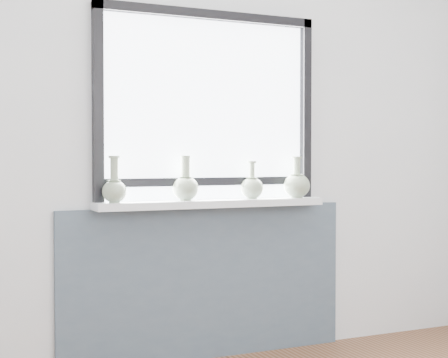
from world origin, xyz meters
name	(u,v)px	position (x,y,z in m)	size (l,w,h in m)	color
back_wall	(205,128)	(0.00, 1.81, 1.30)	(3.60, 0.02, 2.60)	silver
apron_panel	(207,282)	(0.00, 1.78, 0.43)	(1.70, 0.03, 0.86)	#495765
windowsill	(212,203)	(0.00, 1.71, 0.88)	(1.32, 0.18, 0.04)	silver
window	(208,103)	(0.00, 1.77, 1.44)	(1.30, 0.06, 1.05)	black
vase_a	(114,188)	(-0.56, 1.68, 0.97)	(0.13, 0.13, 0.24)	#95A889
vase_b	(186,186)	(-0.15, 1.71, 0.98)	(0.14, 0.14, 0.24)	#95A889
vase_c	(252,187)	(0.25, 1.71, 0.97)	(0.13, 0.13, 0.21)	#95A889
vase_d	(297,184)	(0.53, 1.69, 0.98)	(0.15, 0.15, 0.24)	#95A889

